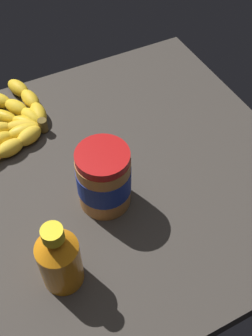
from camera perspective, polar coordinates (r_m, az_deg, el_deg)
ground_plane at (r=84.29cm, az=0.05°, el=-0.70°), size 70.40×66.82×4.20cm
banana_bunch at (r=92.45cm, az=-16.04°, el=6.07°), size 23.85×21.85×3.37cm
peanut_butter_jar at (r=72.68cm, az=-3.13°, el=-1.47°), size 9.89×9.89×13.10cm
honey_bottle at (r=64.74cm, az=-9.38°, el=-12.39°), size 6.72×6.72×15.05cm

